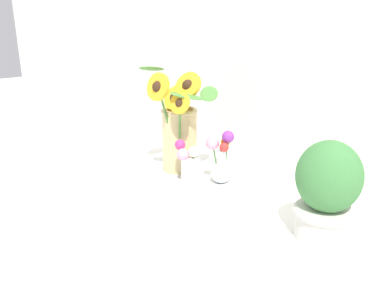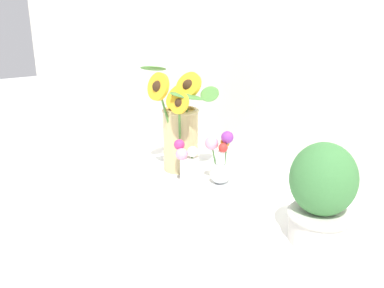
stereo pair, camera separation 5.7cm
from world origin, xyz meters
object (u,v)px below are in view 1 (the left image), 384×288
vase_small_center (189,165)px  potted_plant (327,191)px  serving_tray (192,178)px  vase_bulb_right (221,160)px  mason_jar_sunflowers (179,129)px

vase_small_center → potted_plant: potted_plant is taller
serving_tray → vase_bulb_right: bearing=11.7°
vase_small_center → vase_bulb_right: size_ratio=0.83×
vase_bulb_right → vase_small_center: bearing=-129.3°
serving_tray → potted_plant: bearing=-5.7°
mason_jar_sunflowers → vase_small_center: (0.11, -0.07, -0.08)m
serving_tray → vase_bulb_right: 0.13m
serving_tray → vase_small_center: size_ratio=3.33×
potted_plant → vase_bulb_right: bearing=169.5°
vase_bulb_right → mason_jar_sunflowers: bearing=-178.2°
serving_tray → potted_plant: potted_plant is taller
vase_small_center → vase_bulb_right: 0.10m
vase_small_center → serving_tray: bearing=124.1°
serving_tray → vase_bulb_right: vase_bulb_right is taller
vase_bulb_right → potted_plant: size_ratio=0.69×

